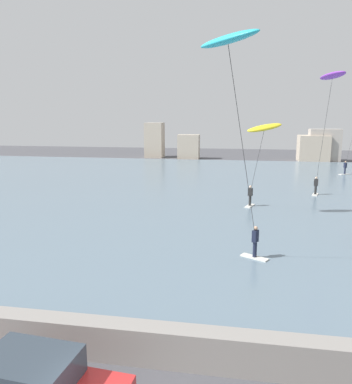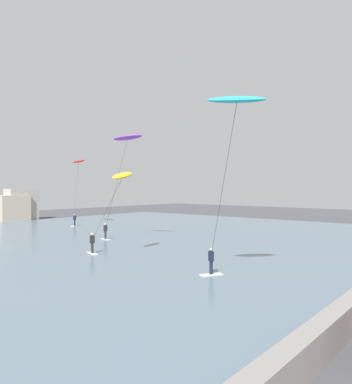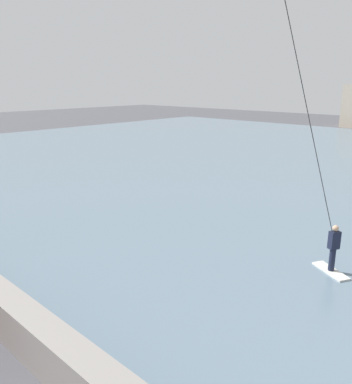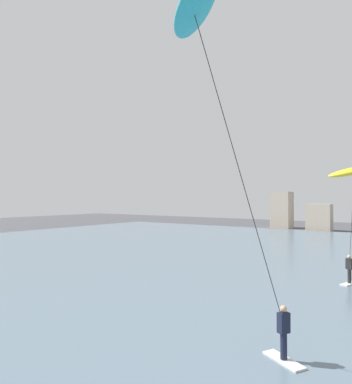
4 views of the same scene
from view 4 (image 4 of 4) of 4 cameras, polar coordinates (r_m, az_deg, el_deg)
The scene contains 2 objects.
water_bay at distance 29.46m, azimuth 22.78°, elevation -10.51°, with size 84.00×52.00×0.10m, color slate.
kitesurfer_cyan at distance 10.21m, azimuth 4.57°, elevation 23.00°, with size 3.69×4.66×10.26m.
Camera 4 is at (6.43, 2.18, 4.95)m, focal length 32.68 mm.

